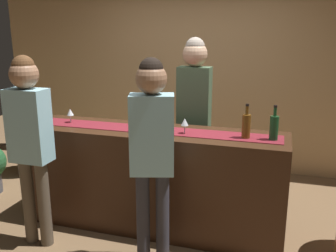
{
  "coord_description": "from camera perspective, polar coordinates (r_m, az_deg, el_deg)",
  "views": [
    {
      "loc": [
        1.13,
        -3.15,
        1.88
      ],
      "look_at": [
        0.15,
        0.0,
        1.04
      ],
      "focal_mm": 39.55,
      "sensor_mm": 36.0,
      "label": 1
    }
  ],
  "objects": [
    {
      "name": "ground_plane",
      "position": [
        3.84,
        -2.26,
        -14.95
      ],
      "size": [
        10.0,
        10.0,
        0.0
      ],
      "primitive_type": "plane",
      "color": "brown"
    },
    {
      "name": "counter_runner_cloth",
      "position": [
        3.47,
        -2.42,
        -0.57
      ],
      "size": [
        2.37,
        0.28,
        0.01
      ],
      "primitive_type": "cube",
      "color": "maroon",
      "rests_on": "bar_counter"
    },
    {
      "name": "bartender",
      "position": [
        3.9,
        4.04,
        3.55
      ],
      "size": [
        0.34,
        0.26,
        1.83
      ],
      "rotation": [
        0.0,
        0.0,
        3.14
      ],
      "color": "#26262B",
      "rests_on": "ground"
    },
    {
      "name": "back_wall",
      "position": [
        5.2,
        4.64,
        9.58
      ],
      "size": [
        6.0,
        0.12,
        2.9
      ],
      "primitive_type": "cube",
      "color": "tan",
      "rests_on": "ground"
    },
    {
      "name": "wine_bottle_amber",
      "position": [
        3.23,
        11.96,
        0.05
      ],
      "size": [
        0.07,
        0.07,
        0.3
      ],
      "color": "brown",
      "rests_on": "bar_counter"
    },
    {
      "name": "wine_bottle_green",
      "position": [
        3.23,
        16.02,
        -0.21
      ],
      "size": [
        0.07,
        0.07,
        0.3
      ],
      "color": "#194723",
      "rests_on": "bar_counter"
    },
    {
      "name": "customer_browsing",
      "position": [
        3.36,
        -20.56,
        -0.89
      ],
      "size": [
        0.34,
        0.24,
        1.7
      ],
      "rotation": [
        0.0,
        0.0,
        0.01
      ],
      "color": "brown",
      "rests_on": "ground"
    },
    {
      "name": "wine_glass_near_customer",
      "position": [
        3.31,
        2.59,
        0.54
      ],
      "size": [
        0.07,
        0.07,
        0.14
      ],
      "color": "silver",
      "rests_on": "bar_counter"
    },
    {
      "name": "wine_glass_mid_counter",
      "position": [
        3.84,
        -14.84,
        2.0
      ],
      "size": [
        0.07,
        0.07,
        0.14
      ],
      "color": "silver",
      "rests_on": "bar_counter"
    },
    {
      "name": "potted_plant_tall",
      "position": [
        5.33,
        -20.78,
        -2.2
      ],
      "size": [
        0.53,
        0.53,
        0.77
      ],
      "color": "#9E9389",
      "rests_on": "ground"
    },
    {
      "name": "customer_sipping",
      "position": [
        2.88,
        -2.49,
        -2.42
      ],
      "size": [
        0.38,
        0.29,
        1.7
      ],
      "rotation": [
        0.0,
        0.0,
        0.3
      ],
      "color": "#33333D",
      "rests_on": "ground"
    },
    {
      "name": "wine_bottle_clear",
      "position": [
        3.52,
        -3.17,
        1.51
      ],
      "size": [
        0.07,
        0.07,
        0.3
      ],
      "color": "#B2C6C1",
      "rests_on": "bar_counter"
    },
    {
      "name": "bar_counter",
      "position": [
        3.63,
        -2.34,
        -8.15
      ],
      "size": [
        2.49,
        0.6,
        0.99
      ],
      "primitive_type": "cube",
      "color": "#3D2314",
      "rests_on": "ground"
    }
  ]
}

